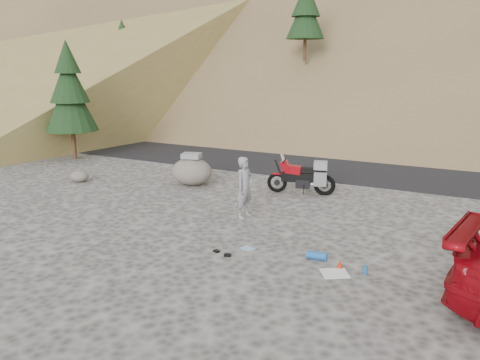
% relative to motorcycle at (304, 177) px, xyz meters
% --- Properties ---
extents(ground, '(140.00, 140.00, 0.00)m').
position_rel_motorcycle_xyz_m(ground, '(0.11, -3.66, -0.55)').
color(ground, '#413E3C').
rests_on(ground, ground).
extents(road, '(120.00, 7.00, 0.05)m').
position_rel_motorcycle_xyz_m(road, '(0.11, 5.34, -0.55)').
color(road, black).
rests_on(road, ground).
extents(conifer_verge, '(2.20, 2.20, 5.04)m').
position_rel_motorcycle_xyz_m(conifer_verge, '(-10.89, 0.84, 2.34)').
color(conifer_verge, '#3B2A15').
rests_on(conifer_verge, ground).
extents(motorcycle, '(2.13, 0.93, 1.29)m').
position_rel_motorcycle_xyz_m(motorcycle, '(0.00, 0.00, 0.00)').
color(motorcycle, black).
rests_on(motorcycle, ground).
extents(man, '(0.49, 0.66, 1.64)m').
position_rel_motorcycle_xyz_m(man, '(-0.60, -2.95, -0.55)').
color(man, gray).
rests_on(man, ground).
extents(boulder, '(1.48, 1.28, 1.10)m').
position_rel_motorcycle_xyz_m(boulder, '(-3.79, -0.65, -0.07)').
color(boulder, '#5D5750').
rests_on(boulder, ground).
extents(small_rock, '(0.76, 0.71, 0.40)m').
position_rel_motorcycle_xyz_m(small_rock, '(-7.52, -2.13, -0.35)').
color(small_rock, '#5D5750').
rests_on(small_rock, ground).
extents(gear_white_cloth, '(0.67, 0.65, 0.02)m').
position_rel_motorcycle_xyz_m(gear_white_cloth, '(2.57, -5.28, -0.54)').
color(gear_white_cloth, white).
rests_on(gear_white_cloth, ground).
extents(gear_blue_mat, '(0.43, 0.21, 0.17)m').
position_rel_motorcycle_xyz_m(gear_blue_mat, '(2.04, -4.77, -0.47)').
color(gear_blue_mat, '#1C5FAA').
rests_on(gear_blue_mat, ground).
extents(gear_bottle, '(0.08, 0.08, 0.19)m').
position_rel_motorcycle_xyz_m(gear_bottle, '(3.11, -5.03, -0.46)').
color(gear_bottle, '#1C5FAA').
rests_on(gear_bottle, ground).
extents(gear_funnel, '(0.14, 0.14, 0.18)m').
position_rel_motorcycle_xyz_m(gear_funnel, '(2.59, -4.98, -0.46)').
color(gear_funnel, '#B9240C').
rests_on(gear_funnel, ground).
extents(gear_glove_a, '(0.16, 0.14, 0.04)m').
position_rel_motorcycle_xyz_m(gear_glove_a, '(-0.04, -5.41, -0.53)').
color(gear_glove_a, black).
rests_on(gear_glove_a, ground).
extents(gear_glove_b, '(0.16, 0.14, 0.05)m').
position_rel_motorcycle_xyz_m(gear_glove_b, '(0.29, -5.49, -0.53)').
color(gear_glove_b, black).
rests_on(gear_glove_b, ground).
extents(gear_blue_cloth, '(0.36, 0.31, 0.01)m').
position_rel_motorcycle_xyz_m(gear_blue_cloth, '(0.49, -4.92, -0.54)').
color(gear_blue_cloth, '#86AFCF').
rests_on(gear_blue_cloth, ground).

